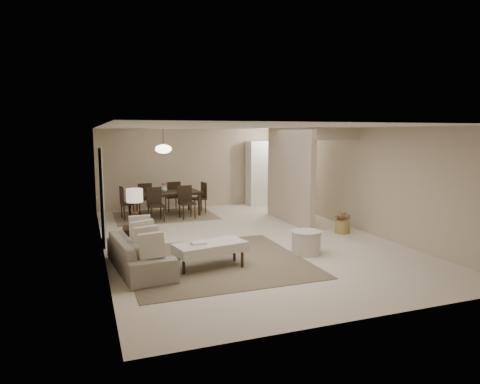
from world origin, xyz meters
name	(u,v)px	position (x,y,z in m)	size (l,w,h in m)	color
floor	(242,238)	(0.00, 0.00, 0.00)	(9.00, 9.00, 0.00)	beige
ceiling	(242,127)	(0.00, 0.00, 2.50)	(9.00, 9.00, 0.00)	white
back_wall	(193,168)	(0.00, 4.50, 1.25)	(6.00, 6.00, 0.00)	#BBAA8D
left_wall	(101,190)	(-3.00, 0.00, 1.25)	(9.00, 9.00, 0.00)	#BBAA8D
right_wall	(356,179)	(3.00, 0.00, 1.25)	(9.00, 9.00, 0.00)	#BBAA8D
partition	(290,176)	(1.80, 1.25, 1.25)	(0.15, 2.50, 2.50)	#BBAA8D
doorway	(102,197)	(-2.97, 0.60, 1.02)	(0.04, 0.90, 2.04)	black
pantry_cabinet	(265,173)	(2.35, 4.15, 1.05)	(1.20, 0.55, 2.10)	white
flush_light	(276,130)	(2.30, 3.20, 2.46)	(0.44, 0.44, 0.05)	white
living_rug	(216,261)	(-1.07, -1.48, 0.01)	(3.20, 3.20, 0.01)	brown
sofa	(140,254)	(-2.45, -1.48, 0.29)	(0.78, 2.00, 0.58)	gray
ottoman_bench	(210,248)	(-1.27, -1.78, 0.36)	(1.35, 0.81, 0.45)	beige
side_table	(136,241)	(-2.40, -0.47, 0.27)	(0.49, 0.49, 0.54)	black
table_lamp	(135,199)	(-2.40, -0.47, 1.10)	(0.32, 0.32, 0.76)	#4D3A21
round_pouf	(306,243)	(0.75, -1.60, 0.23)	(0.59, 0.59, 0.46)	beige
wicker_basket	(342,227)	(2.43, -0.31, 0.15)	(0.36, 0.36, 0.30)	olive
dining_rug	(165,216)	(-1.17, 3.24, 0.01)	(2.80, 2.10, 0.01)	#867153
dining_table	(165,204)	(-1.17, 3.24, 0.35)	(1.99, 1.11, 0.70)	black
dining_chairs	(165,200)	(-1.17, 3.24, 0.46)	(2.48, 1.90, 0.91)	black
vase	(164,189)	(-1.17, 3.24, 0.79)	(0.17, 0.17, 0.17)	white
yellow_mat	(293,211)	(2.64, 2.68, 0.01)	(0.88, 0.54, 0.01)	yellow
pendant_light	(163,149)	(-1.17, 3.24, 1.92)	(0.46, 0.46, 0.71)	#4D3A21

